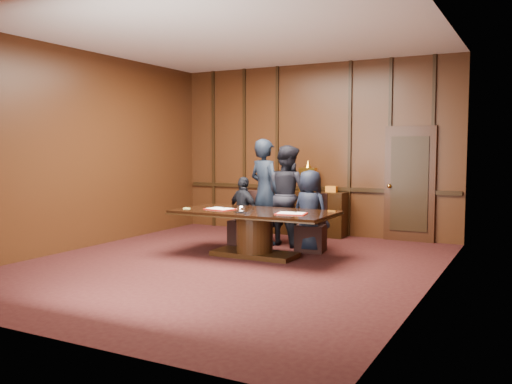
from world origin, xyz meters
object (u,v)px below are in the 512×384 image
at_px(signatory_right, 310,211).
at_px(witness_left, 265,192).
at_px(sideboard, 308,211).
at_px(witness_right, 287,195).
at_px(conference_table, 255,226).
at_px(signatory_left, 244,211).

relative_size(signatory_right, witness_left, 0.72).
relative_size(sideboard, witness_right, 0.87).
relative_size(signatory_right, witness_right, 0.77).
xyz_separation_m(conference_table, signatory_left, (-0.65, 0.80, 0.12)).
xyz_separation_m(sideboard, signatory_left, (-0.58, -1.67, 0.14)).
height_order(signatory_left, witness_left, witness_left).
relative_size(signatory_left, witness_right, 0.69).
bearing_deg(signatory_left, conference_table, 148.42).
xyz_separation_m(sideboard, signatory_right, (0.72, -1.67, 0.22)).
bearing_deg(signatory_right, conference_table, 63.54).
relative_size(signatory_left, witness_left, 0.65).
xyz_separation_m(signatory_left, signatory_right, (1.30, 0.00, 0.07)).
relative_size(sideboard, signatory_left, 1.27).
relative_size(sideboard, conference_table, 0.61).
height_order(sideboard, conference_table, sideboard).
bearing_deg(signatory_right, witness_right, -21.62).
xyz_separation_m(signatory_right, witness_right, (-0.62, 0.42, 0.21)).
xyz_separation_m(conference_table, witness_right, (0.03, 1.22, 0.41)).
height_order(signatory_left, signatory_right, signatory_right).
height_order(conference_table, signatory_right, signatory_right).
xyz_separation_m(conference_table, witness_left, (-0.37, 1.11, 0.46)).
xyz_separation_m(sideboard, conference_table, (0.07, -2.47, 0.02)).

